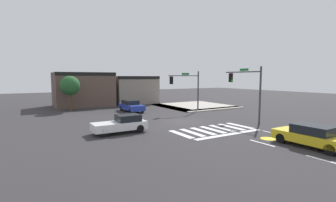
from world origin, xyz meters
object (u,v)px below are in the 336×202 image
(traffic_signal_southeast, at_px, (246,84))
(roadside_tree, at_px, (70,86))
(car_yellow, at_px, (312,136))
(car_white, at_px, (121,124))
(traffic_signal_northeast, at_px, (187,85))
(car_blue, at_px, (131,106))

(traffic_signal_southeast, xyz_separation_m, roadside_tree, (-13.84, 17.30, -0.40))
(car_yellow, bearing_deg, traffic_signal_southeast, -22.05)
(traffic_signal_southeast, relative_size, car_white, 1.28)
(traffic_signal_northeast, height_order, car_blue, traffic_signal_northeast)
(traffic_signal_southeast, height_order, roadside_tree, traffic_signal_southeast)
(car_white, bearing_deg, car_blue, -115.88)
(roadside_tree, bearing_deg, traffic_signal_southeast, -51.34)
(car_blue, relative_size, car_white, 1.10)
(traffic_signal_southeast, bearing_deg, car_yellow, 157.95)
(traffic_signal_northeast, relative_size, roadside_tree, 1.13)
(traffic_signal_northeast, distance_m, car_blue, 7.77)
(car_blue, bearing_deg, car_yellow, 9.76)
(traffic_signal_southeast, height_order, car_yellow, traffic_signal_southeast)
(car_yellow, xyz_separation_m, car_white, (-9.05, 10.13, -0.02))
(traffic_signal_northeast, bearing_deg, car_blue, -36.61)
(car_blue, xyz_separation_m, roadside_tree, (-6.77, 4.48, 2.61))
(traffic_signal_northeast, bearing_deg, car_yellow, 82.74)
(roadside_tree, bearing_deg, car_yellow, -67.94)
(car_yellow, bearing_deg, car_white, 41.79)
(traffic_signal_southeast, bearing_deg, traffic_signal_northeast, 8.40)
(traffic_signal_northeast, relative_size, traffic_signal_southeast, 0.96)
(car_yellow, distance_m, car_white, 13.58)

